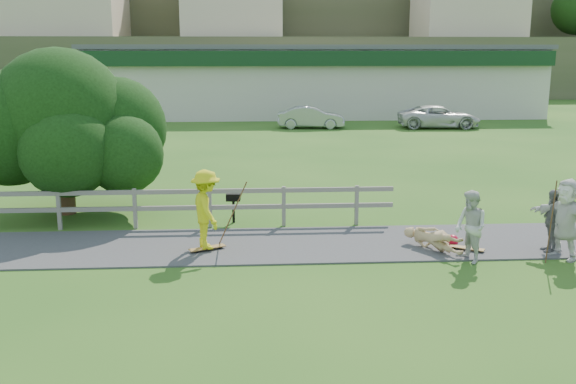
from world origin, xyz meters
name	(u,v)px	position (x,y,z in m)	size (l,w,h in m)	color
ground	(292,265)	(0.00, 0.00, 0.00)	(260.00, 260.00, 0.00)	#265718
path	(288,245)	(0.00, 1.50, 0.02)	(34.00, 3.00, 0.04)	#39393C
fence	(111,203)	(-4.62, 3.30, 0.72)	(15.05, 0.10, 1.10)	#67615A
strip_mall	(313,80)	(4.00, 34.94, 2.58)	(32.50, 10.75, 5.10)	beige
skater_rider	(206,213)	(-1.95, 1.11, 0.94)	(1.22, 0.70, 1.88)	yellow
skater_fallen	(433,239)	(3.42, 0.82, 0.30)	(1.64, 0.39, 0.60)	tan
spectator_a	(471,227)	(4.01, -0.04, 0.82)	(0.80, 0.62, 1.65)	silver
spectator_b	(552,221)	(6.17, 0.54, 0.77)	(0.90, 0.37, 1.53)	slate
spectator_d	(566,219)	(6.27, 0.10, 0.94)	(1.74, 0.55, 1.88)	silver
car_silver	(311,117)	(2.98, 25.87, 0.68)	(1.43, 4.10, 1.35)	#95969B
car_white	(439,117)	(10.91, 25.48, 0.69)	(2.30, 5.00, 1.39)	silver
tree	(62,148)	(-6.29, 5.08, 1.96)	(6.19, 6.19, 3.92)	black
bbq	(233,208)	(-1.38, 3.74, 0.42)	(0.39, 0.29, 0.84)	black
longboard_rider	(207,250)	(-1.95, 1.11, 0.05)	(0.89, 0.22, 0.10)	olive
longboard_fallen	(467,250)	(4.22, 0.72, 0.05)	(0.82, 0.20, 0.09)	olive
helmet	(453,240)	(4.02, 1.17, 0.15)	(0.29, 0.29, 0.29)	red
pole_rider	(232,211)	(-1.35, 1.51, 0.88)	(0.03, 0.03, 1.76)	brown
pole_spec_left	(551,222)	(5.77, -0.22, 0.95)	(0.03, 0.03, 1.91)	brown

